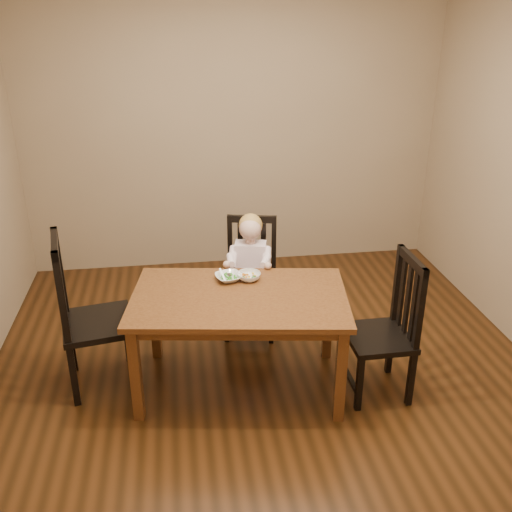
{
  "coord_description": "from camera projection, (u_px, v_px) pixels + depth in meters",
  "views": [
    {
      "loc": [
        -0.57,
        -3.42,
        2.46
      ],
      "look_at": [
        -0.04,
        0.25,
        0.81
      ],
      "focal_mm": 40.0,
      "sensor_mm": 36.0,
      "label": 1
    }
  ],
  "objects": [
    {
      "name": "room",
      "position": [
        267.0,
        195.0,
        3.62
      ],
      "size": [
        4.01,
        4.01,
        2.71
      ],
      "color": "#43230E",
      "rests_on": "ground"
    },
    {
      "name": "dining_table",
      "position": [
        239.0,
        307.0,
        3.77
      ],
      "size": [
        1.53,
        1.05,
        0.71
      ],
      "rotation": [
        0.0,
        0.0,
        -0.15
      ],
      "color": "#462410",
      "rests_on": "room"
    },
    {
      "name": "chair_child",
      "position": [
        251.0,
        279.0,
        4.54
      ],
      "size": [
        0.48,
        0.47,
        0.94
      ],
      "rotation": [
        0.0,
        0.0,
        2.93
      ],
      "color": "black",
      "rests_on": "room"
    },
    {
      "name": "chair_left",
      "position": [
        88.0,
        316.0,
        3.83
      ],
      "size": [
        0.54,
        0.56,
        1.12
      ],
      "rotation": [
        0.0,
        0.0,
        -1.39
      ],
      "color": "black",
      "rests_on": "room"
    },
    {
      "name": "chair_right",
      "position": [
        386.0,
        329.0,
        3.78
      ],
      "size": [
        0.42,
        0.44,
        1.0
      ],
      "rotation": [
        0.0,
        0.0,
        1.58
      ],
      "color": "black",
      "rests_on": "room"
    },
    {
      "name": "toddler",
      "position": [
        250.0,
        265.0,
        4.44
      ],
      "size": [
        0.39,
        0.46,
        0.55
      ],
      "primitive_type": null,
      "rotation": [
        0.0,
        0.0,
        2.93
      ],
      "color": "white",
      "rests_on": "chair_child"
    },
    {
      "name": "bowl_peas",
      "position": [
        229.0,
        277.0,
        3.94
      ],
      "size": [
        0.22,
        0.22,
        0.04
      ],
      "primitive_type": "imported",
      "rotation": [
        0.0,
        0.0,
        0.25
      ],
      "color": "white",
      "rests_on": "dining_table"
    },
    {
      "name": "bowl_veg",
      "position": [
        249.0,
        276.0,
        3.94
      ],
      "size": [
        0.18,
        0.18,
        0.05
      ],
      "primitive_type": "imported",
      "rotation": [
        0.0,
        0.0,
        0.12
      ],
      "color": "white",
      "rests_on": "dining_table"
    },
    {
      "name": "fork",
      "position": [
        223.0,
        276.0,
        3.91
      ],
      "size": [
        0.04,
        0.11,
        0.04
      ],
      "rotation": [
        0.0,
        0.0,
        0.22
      ],
      "color": "silver",
      "rests_on": "bowl_peas"
    }
  ]
}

